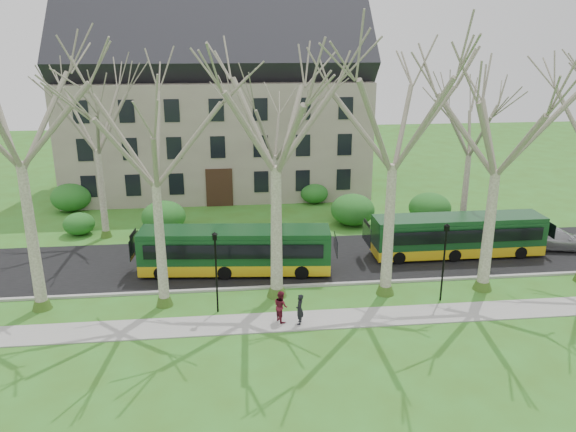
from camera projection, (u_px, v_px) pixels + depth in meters
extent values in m
plane|color=#39671D|center=(328.00, 297.00, 30.78)|extent=(120.00, 120.00, 0.00)
cube|color=gray|center=(337.00, 319.00, 28.41)|extent=(70.00, 2.00, 0.06)
cube|color=black|center=(313.00, 259.00, 35.97)|extent=(80.00, 8.00, 0.06)
cube|color=#A5A39E|center=(323.00, 285.00, 32.18)|extent=(80.00, 0.25, 0.14)
cube|color=gray|center=(218.00, 135.00, 51.30)|extent=(26.00, 12.00, 10.00)
cylinder|color=black|center=(216.00, 276.00, 28.60)|extent=(0.10, 0.10, 4.00)
cube|color=black|center=(215.00, 237.00, 27.93)|extent=(0.22, 0.22, 0.30)
cylinder|color=black|center=(443.00, 266.00, 29.84)|extent=(0.10, 0.10, 4.00)
cube|color=black|center=(447.00, 228.00, 29.17)|extent=(0.22, 0.22, 0.30)
ellipsoid|color=#1C6423|center=(79.00, 221.00, 40.16)|extent=(2.60, 2.60, 2.00)
ellipsoid|color=#1C6423|center=(164.00, 218.00, 40.78)|extent=(2.60, 2.60, 2.00)
ellipsoid|color=#1C6423|center=(353.00, 212.00, 42.23)|extent=(2.60, 2.60, 2.00)
ellipsoid|color=#1C6423|center=(430.00, 209.00, 42.85)|extent=(2.60, 2.60, 2.00)
ellipsoid|color=#1C6423|center=(71.00, 199.00, 45.63)|extent=(2.60, 2.60, 2.00)
ellipsoid|color=#1C6423|center=(314.00, 192.00, 47.69)|extent=(2.60, 2.60, 2.00)
imported|color=#A9A9AD|center=(557.00, 239.00, 37.44)|extent=(5.04, 2.83, 1.38)
imported|color=black|center=(300.00, 309.00, 27.66)|extent=(0.50, 0.65, 1.57)
imported|color=maroon|center=(281.00, 306.00, 27.93)|extent=(0.87, 0.96, 1.61)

